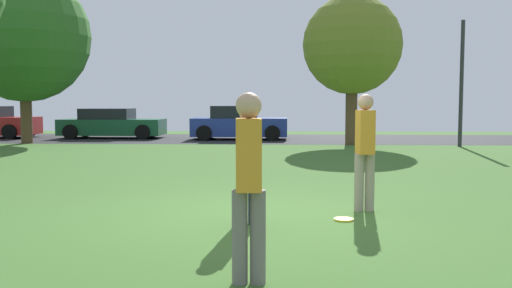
{
  "coord_description": "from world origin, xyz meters",
  "views": [
    {
      "loc": [
        0.46,
        -7.62,
        1.61
      ],
      "look_at": [
        0.0,
        2.37,
        0.83
      ],
      "focal_mm": 38.16,
      "sensor_mm": 36.0,
      "label": 1
    }
  ],
  "objects_px": {
    "person_thrower": "(247,160)",
    "person_catcher": "(249,179)",
    "frisbee_disc": "(344,219)",
    "parked_car_green": "(112,124)",
    "birch_tree_lone": "(24,37)",
    "street_lamp_post": "(461,84)",
    "person_bystander": "(365,147)",
    "parked_car_blue": "(239,124)",
    "oak_tree_center": "(352,45)"
  },
  "relations": [
    {
      "from": "person_thrower",
      "to": "street_lamp_post",
      "type": "height_order",
      "value": "street_lamp_post"
    },
    {
      "from": "oak_tree_center",
      "to": "frisbee_disc",
      "type": "xyz_separation_m",
      "value": [
        -1.77,
        -13.17,
        -3.68
      ]
    },
    {
      "from": "birch_tree_lone",
      "to": "parked_car_green",
      "type": "xyz_separation_m",
      "value": [
        2.35,
        3.14,
        -3.48
      ]
    },
    {
      "from": "person_thrower",
      "to": "street_lamp_post",
      "type": "distance_m",
      "value": 14.57
    },
    {
      "from": "person_catcher",
      "to": "parked_car_green",
      "type": "bearing_deg",
      "value": 16.92
    },
    {
      "from": "birch_tree_lone",
      "to": "street_lamp_post",
      "type": "distance_m",
      "value": 16.42
    },
    {
      "from": "person_catcher",
      "to": "person_bystander",
      "type": "xyz_separation_m",
      "value": [
        1.51,
        3.28,
        0.02
      ]
    },
    {
      "from": "birch_tree_lone",
      "to": "person_thrower",
      "type": "relative_size",
      "value": 4.24
    },
    {
      "from": "birch_tree_lone",
      "to": "frisbee_disc",
      "type": "distance_m",
      "value": 17.56
    },
    {
      "from": "frisbee_disc",
      "to": "person_bystander",
      "type": "bearing_deg",
      "value": 60.12
    },
    {
      "from": "birch_tree_lone",
      "to": "parked_car_blue",
      "type": "bearing_deg",
      "value": 17.93
    },
    {
      "from": "person_catcher",
      "to": "parked_car_blue",
      "type": "height_order",
      "value": "person_catcher"
    },
    {
      "from": "person_bystander",
      "to": "frisbee_disc",
      "type": "xyz_separation_m",
      "value": [
        -0.37,
        -0.64,
        -0.94
      ]
    },
    {
      "from": "oak_tree_center",
      "to": "person_bystander",
      "type": "relative_size",
      "value": 3.23
    },
    {
      "from": "parked_car_blue",
      "to": "parked_car_green",
      "type": "bearing_deg",
      "value": 174.62
    },
    {
      "from": "birch_tree_lone",
      "to": "person_catcher",
      "type": "height_order",
      "value": "birch_tree_lone"
    },
    {
      "from": "frisbee_disc",
      "to": "parked_car_blue",
      "type": "relative_size",
      "value": 0.07
    },
    {
      "from": "person_thrower",
      "to": "parked_car_blue",
      "type": "xyz_separation_m",
      "value": [
        -1.38,
        16.17,
        -0.19
      ]
    },
    {
      "from": "frisbee_disc",
      "to": "parked_car_green",
      "type": "bearing_deg",
      "value": 117.01
    },
    {
      "from": "parked_car_blue",
      "to": "street_lamp_post",
      "type": "height_order",
      "value": "street_lamp_post"
    },
    {
      "from": "person_thrower",
      "to": "parked_car_blue",
      "type": "bearing_deg",
      "value": -179.0
    },
    {
      "from": "oak_tree_center",
      "to": "parked_car_blue",
      "type": "xyz_separation_m",
      "value": [
        -4.44,
        2.73,
        -3.03
      ]
    },
    {
      "from": "oak_tree_center",
      "to": "person_catcher",
      "type": "height_order",
      "value": "oak_tree_center"
    },
    {
      "from": "parked_car_green",
      "to": "street_lamp_post",
      "type": "bearing_deg",
      "value": -15.78
    },
    {
      "from": "birch_tree_lone",
      "to": "frisbee_disc",
      "type": "xyz_separation_m",
      "value": [
        10.73,
        -13.28,
        -4.08
      ]
    },
    {
      "from": "person_thrower",
      "to": "person_catcher",
      "type": "distance_m",
      "value": 2.36
    },
    {
      "from": "person_catcher",
      "to": "street_lamp_post",
      "type": "relative_size",
      "value": 0.38
    },
    {
      "from": "person_catcher",
      "to": "oak_tree_center",
      "type": "bearing_deg",
      "value": -14.28
    },
    {
      "from": "parked_car_green",
      "to": "street_lamp_post",
      "type": "relative_size",
      "value": 1.0
    },
    {
      "from": "frisbee_disc",
      "to": "birch_tree_lone",
      "type": "bearing_deg",
      "value": 128.92
    },
    {
      "from": "person_thrower",
      "to": "person_bystander",
      "type": "xyz_separation_m",
      "value": [
        1.67,
        0.93,
        0.1
      ]
    },
    {
      "from": "person_thrower",
      "to": "frisbee_disc",
      "type": "distance_m",
      "value": 1.57
    },
    {
      "from": "oak_tree_center",
      "to": "person_catcher",
      "type": "relative_size",
      "value": 3.28
    },
    {
      "from": "street_lamp_post",
      "to": "parked_car_blue",
      "type": "bearing_deg",
      "value": 157.58
    },
    {
      "from": "person_thrower",
      "to": "parked_car_green",
      "type": "xyz_separation_m",
      "value": [
        -7.08,
        16.71,
        -0.24
      ]
    },
    {
      "from": "person_thrower",
      "to": "person_bystander",
      "type": "distance_m",
      "value": 1.91
    },
    {
      "from": "frisbee_disc",
      "to": "street_lamp_post",
      "type": "height_order",
      "value": "street_lamp_post"
    },
    {
      "from": "person_bystander",
      "to": "parked_car_blue",
      "type": "relative_size",
      "value": 0.43
    },
    {
      "from": "person_thrower",
      "to": "person_catcher",
      "type": "bearing_deg",
      "value": -0.0
    },
    {
      "from": "person_thrower",
      "to": "frisbee_disc",
      "type": "relative_size",
      "value": 5.77
    },
    {
      "from": "person_catcher",
      "to": "street_lamp_post",
      "type": "height_order",
      "value": "street_lamp_post"
    },
    {
      "from": "oak_tree_center",
      "to": "parked_car_blue",
      "type": "height_order",
      "value": "oak_tree_center"
    },
    {
      "from": "frisbee_disc",
      "to": "street_lamp_post",
      "type": "distance_m",
      "value": 13.86
    },
    {
      "from": "parked_car_green",
      "to": "parked_car_blue",
      "type": "xyz_separation_m",
      "value": [
        5.7,
        -0.54,
        0.05
      ]
    },
    {
      "from": "oak_tree_center",
      "to": "person_bystander",
      "type": "height_order",
      "value": "oak_tree_center"
    },
    {
      "from": "oak_tree_center",
      "to": "parked_car_blue",
      "type": "distance_m",
      "value": 6.03
    },
    {
      "from": "birch_tree_lone",
      "to": "parked_car_green",
      "type": "height_order",
      "value": "birch_tree_lone"
    },
    {
      "from": "oak_tree_center",
      "to": "person_thrower",
      "type": "bearing_deg",
      "value": -102.82
    },
    {
      "from": "street_lamp_post",
      "to": "person_bystander",
      "type": "bearing_deg",
      "value": -113.72
    },
    {
      "from": "frisbee_disc",
      "to": "street_lamp_post",
      "type": "relative_size",
      "value": 0.06
    }
  ]
}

